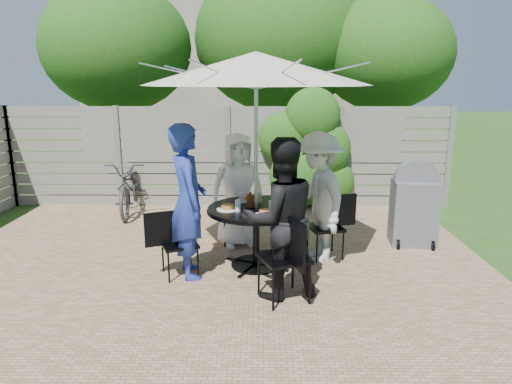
{
  "coord_description": "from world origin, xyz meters",
  "views": [
    {
      "loc": [
        0.61,
        -5.21,
        2.28
      ],
      "look_at": [
        0.54,
        0.35,
        0.92
      ],
      "focal_mm": 32.0,
      "sensor_mm": 36.0,
      "label": 1
    }
  ],
  "objects_px": {
    "chair_back": "(236,222)",
    "glass_back": "(242,197)",
    "plate_extra": "(279,211)",
    "glass_left": "(238,206)",
    "syrup_jug": "(250,200)",
    "person_left": "(188,202)",
    "plate_left": "(227,208)",
    "coffee_cup": "(258,198)",
    "chair_left": "(179,257)",
    "chair_front": "(284,275)",
    "chair_right": "(326,239)",
    "patio_table": "(256,226)",
    "person_right": "(318,197)",
    "bicycle": "(131,186)",
    "plate_front": "(266,213)",
    "bbq_grill": "(414,207)",
    "person_back": "(238,190)",
    "umbrella": "(256,69)",
    "plate_back": "(248,198)",
    "glass_front": "(271,207)",
    "person_front": "(280,219)",
    "plate_right": "(284,203)"
  },
  "relations": [
    {
      "from": "chair_right",
      "to": "glass_back",
      "type": "relative_size",
      "value": 6.12
    },
    {
      "from": "chair_right",
      "to": "plate_extra",
      "type": "height_order",
      "value": "chair_right"
    },
    {
      "from": "syrup_jug",
      "to": "person_left",
      "type": "bearing_deg",
      "value": -157.79
    },
    {
      "from": "person_front",
      "to": "chair_right",
      "type": "height_order",
      "value": "person_front"
    },
    {
      "from": "glass_left",
      "to": "coffee_cup",
      "type": "distance_m",
      "value": 0.48
    },
    {
      "from": "patio_table",
      "to": "plate_right",
      "type": "distance_m",
      "value": 0.44
    },
    {
      "from": "patio_table",
      "to": "glass_left",
      "type": "xyz_separation_m",
      "value": [
        -0.21,
        -0.18,
        0.3
      ]
    },
    {
      "from": "plate_back",
      "to": "glass_front",
      "type": "height_order",
      "value": "glass_front"
    },
    {
      "from": "person_right",
      "to": "syrup_jug",
      "type": "height_order",
      "value": "person_right"
    },
    {
      "from": "patio_table",
      "to": "person_front",
      "type": "bearing_deg",
      "value": -71.5
    },
    {
      "from": "glass_back",
      "to": "bbq_grill",
      "type": "relative_size",
      "value": 0.11
    },
    {
      "from": "patio_table",
      "to": "chair_back",
      "type": "height_order",
      "value": "chair_back"
    },
    {
      "from": "glass_back",
      "to": "glass_left",
      "type": "bearing_deg",
      "value": -94.5
    },
    {
      "from": "chair_back",
      "to": "plate_extra",
      "type": "relative_size",
      "value": 4.04
    },
    {
      "from": "person_left",
      "to": "glass_left",
      "type": "distance_m",
      "value": 0.58
    },
    {
      "from": "glass_front",
      "to": "bbq_grill",
      "type": "xyz_separation_m",
      "value": [
        2.03,
        1.04,
        -0.28
      ]
    },
    {
      "from": "glass_back",
      "to": "chair_back",
      "type": "bearing_deg",
      "value": 99.97
    },
    {
      "from": "glass_back",
      "to": "glass_left",
      "type": "xyz_separation_m",
      "value": [
        -0.03,
        -0.39,
        0.0
      ]
    },
    {
      "from": "person_right",
      "to": "plate_back",
      "type": "height_order",
      "value": "person_right"
    },
    {
      "from": "chair_back",
      "to": "coffee_cup",
      "type": "height_order",
      "value": "chair_back"
    },
    {
      "from": "person_left",
      "to": "plate_right",
      "type": "height_order",
      "value": "person_left"
    },
    {
      "from": "chair_back",
      "to": "chair_front",
      "type": "height_order",
      "value": "chair_front"
    },
    {
      "from": "glass_left",
      "to": "bicycle",
      "type": "distance_m",
      "value": 3.34
    },
    {
      "from": "plate_back",
      "to": "bbq_grill",
      "type": "bearing_deg",
      "value": 11.72
    },
    {
      "from": "glass_left",
      "to": "plate_left",
      "type": "bearing_deg",
      "value": 152.24
    },
    {
      "from": "chair_right",
      "to": "plate_back",
      "type": "relative_size",
      "value": 3.29
    },
    {
      "from": "patio_table",
      "to": "glass_back",
      "type": "height_order",
      "value": "glass_back"
    },
    {
      "from": "person_front",
      "to": "glass_front",
      "type": "distance_m",
      "value": 0.58
    },
    {
      "from": "chair_back",
      "to": "bbq_grill",
      "type": "distance_m",
      "value": 2.53
    },
    {
      "from": "chair_back",
      "to": "glass_back",
      "type": "height_order",
      "value": "chair_back"
    },
    {
      "from": "chair_right",
      "to": "bbq_grill",
      "type": "height_order",
      "value": "bbq_grill"
    },
    {
      "from": "glass_left",
      "to": "syrup_jug",
      "type": "xyz_separation_m",
      "value": [
        0.14,
        0.21,
        0.01
      ]
    },
    {
      "from": "plate_left",
      "to": "chair_front",
      "type": "bearing_deg",
      "value": -51.03
    },
    {
      "from": "chair_right",
      "to": "plate_left",
      "type": "xyz_separation_m",
      "value": [
        -1.26,
        -0.42,
        0.54
      ]
    },
    {
      "from": "person_left",
      "to": "plate_front",
      "type": "relative_size",
      "value": 7.02
    },
    {
      "from": "person_left",
      "to": "chair_front",
      "type": "relative_size",
      "value": 1.87
    },
    {
      "from": "plate_extra",
      "to": "person_right",
      "type": "bearing_deg",
      "value": 43.27
    },
    {
      "from": "chair_back",
      "to": "plate_back",
      "type": "distance_m",
      "value": 0.79
    },
    {
      "from": "chair_back",
      "to": "glass_front",
      "type": "xyz_separation_m",
      "value": [
        0.49,
        -1.13,
        0.55
      ]
    },
    {
      "from": "chair_back",
      "to": "bbq_grill",
      "type": "xyz_separation_m",
      "value": [
        2.51,
        -0.09,
        0.27
      ]
    },
    {
      "from": "person_right",
      "to": "bicycle",
      "type": "relative_size",
      "value": 0.92
    },
    {
      "from": "person_back",
      "to": "bicycle",
      "type": "height_order",
      "value": "person_back"
    },
    {
      "from": "chair_left",
      "to": "plate_back",
      "type": "xyz_separation_m",
      "value": [
        0.8,
        0.65,
        0.55
      ]
    },
    {
      "from": "coffee_cup",
      "to": "chair_left",
      "type": "bearing_deg",
      "value": -149.76
    },
    {
      "from": "patio_table",
      "to": "person_back",
      "type": "relative_size",
      "value": 0.93
    },
    {
      "from": "umbrella",
      "to": "syrup_jug",
      "type": "xyz_separation_m",
      "value": [
        -0.07,
        0.03,
        -1.56
      ]
    },
    {
      "from": "plate_left",
      "to": "glass_front",
      "type": "bearing_deg",
      "value": -10.68
    },
    {
      "from": "plate_left",
      "to": "plate_extra",
      "type": "bearing_deg",
      "value": -10.56
    },
    {
      "from": "plate_front",
      "to": "bbq_grill",
      "type": "xyz_separation_m",
      "value": [
        2.09,
        1.16,
        -0.24
      ]
    },
    {
      "from": "plate_right",
      "to": "bicycle",
      "type": "height_order",
      "value": "bicycle"
    }
  ]
}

